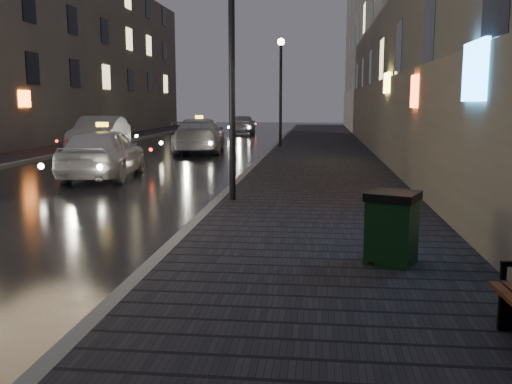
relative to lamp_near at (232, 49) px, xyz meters
The scene contains 14 objects.
ground 7.18m from the lamp_near, 107.14° to the right, with size 120.00×120.00×0.00m, color black.
sidewalk 15.52m from the lamp_near, 82.22° to the left, with size 4.60×58.00×0.15m, color black.
curb 15.39m from the lamp_near, 91.34° to the left, with size 0.20×58.00×0.15m, color slate.
sidewalk_far 18.65m from the lamp_near, 125.12° to the left, with size 2.40×58.00×0.15m, color black.
curb_far 17.95m from the lamp_near, 121.66° to the left, with size 0.20×58.00×0.15m, color slate.
building_near 19.94m from the lamp_near, 74.55° to the left, with size 1.80×50.00×13.00m, color #605B54.
building_far_c 36.45m from the lamp_near, 114.95° to the left, with size 6.00×22.00×11.00m, color #6B6051.
lamp_near is the anchor object (origin of this frame).
lamp_far 16.00m from the lamp_near, 90.00° to the left, with size 0.36×0.36×5.28m.
trash_bin 6.33m from the lamp_near, 58.80° to the right, with size 0.84×0.84×0.99m.
taxi_near 6.98m from the lamp_near, 137.01° to the left, with size 1.87×4.66×1.59m, color silver.
car_left_mid 15.81m from the lamp_near, 122.07° to the left, with size 1.78×5.10×1.68m, color gray.
taxi_mid 14.60m from the lamp_near, 104.85° to the left, with size 2.21×5.44×1.58m, color silver.
car_far 29.08m from the lamp_near, 97.11° to the left, with size 1.71×4.25×1.45m, color gray.
Camera 1 is at (3.77, -6.59, 2.34)m, focal length 40.00 mm.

